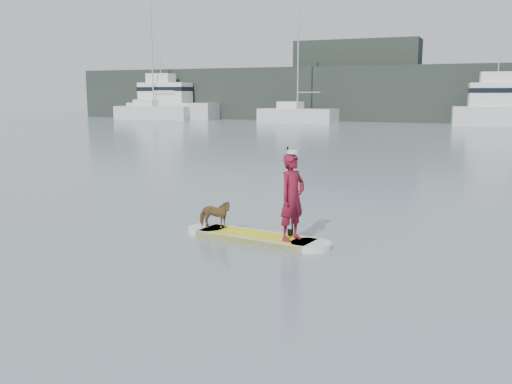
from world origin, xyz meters
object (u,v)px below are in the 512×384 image
at_px(sailboat_a, 153,112).
at_px(paddleboard, 256,237).
at_px(dog, 215,214).
at_px(motor_yacht_b, 170,102).
at_px(motor_yacht_a, 509,106).
at_px(paddler, 292,197).
at_px(sailboat_c, 297,115).

bearing_deg(sailboat_a, paddleboard, -58.88).
distance_m(dog, motor_yacht_b, 58.18).
bearing_deg(paddleboard, motor_yacht_a, 92.09).
height_order(dog, motor_yacht_a, motor_yacht_a).
bearing_deg(sailboat_a, paddler, -58.29).
relative_size(dog, motor_yacht_b, 0.07).
distance_m(paddleboard, sailboat_a, 57.75).
relative_size(paddler, dog, 2.37).
bearing_deg(paddler, motor_yacht_b, 55.64).
height_order(paddleboard, dog, dog).
relative_size(dog, motor_yacht_a, 0.06).
distance_m(paddler, motor_yacht_b, 59.39).
height_order(sailboat_c, motor_yacht_b, sailboat_c).
bearing_deg(paddleboard, paddler, 0.00).
relative_size(paddleboard, paddler, 1.92).
distance_m(paddler, sailboat_c, 49.09).
bearing_deg(sailboat_a, sailboat_c, -6.83).
bearing_deg(motor_yacht_b, sailboat_a, -119.95).
height_order(paddler, dog, paddler).
bearing_deg(motor_yacht_a, motor_yacht_b, 172.04).
bearing_deg(sailboat_c, dog, -67.49).
bearing_deg(motor_yacht_a, sailboat_a, 175.10).
relative_size(paddler, motor_yacht_a, 0.15).
relative_size(dog, sailboat_c, 0.06).
xyz_separation_m(sailboat_c, motor_yacht_a, (20.27, 1.88, 0.99)).
bearing_deg(motor_yacht_a, paddleboard, -102.73).
bearing_deg(paddler, sailboat_c, 40.75).
bearing_deg(dog, motor_yacht_b, 21.43).
relative_size(paddler, sailboat_a, 0.13).
xyz_separation_m(motor_yacht_a, motor_yacht_b, (-37.37, 1.17, 0.15)).
bearing_deg(paddleboard, sailboat_a, 133.37).
relative_size(paddler, sailboat_c, 0.14).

